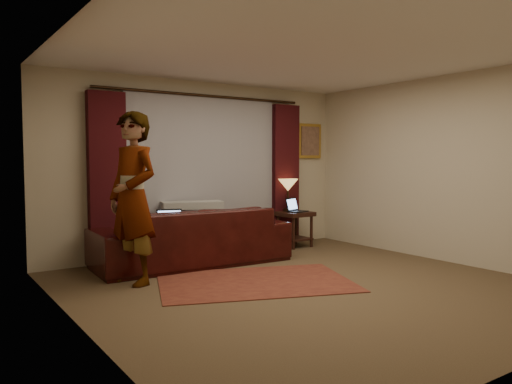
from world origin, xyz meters
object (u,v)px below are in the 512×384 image
Objects in this scene: sofa at (192,225)px; laptop_sofa at (170,220)px; end_table at (295,229)px; laptop_table at (298,205)px; tiffany_lamp at (288,195)px; person at (133,198)px.

laptop_sofa is at bearing 26.90° from sofa.
laptop_table reaches higher than end_table.
end_table is 0.41m from laptop_table.
laptop_table is (2.03, 0.22, 0.16)m from sofa.
tiffany_lamp is (2.38, 0.60, 0.19)m from laptop_sofa.
tiffany_lamp reaches higher than sofa.
sofa is at bearing 102.26° from person.
laptop_table is 3.20m from person.
laptop_sofa is 0.68× the size of tiffany_lamp.
sofa is at bearing 43.19° from laptop_sofa.
laptop_table is 0.17× the size of person.
person reaches higher than laptop_table.
laptop_table is at bearing 87.70° from person.
end_table is 0.29× the size of person.
person is at bearing -164.42° from end_table.
sofa is 1.33× the size of person.
person is (-0.64, -0.40, 0.34)m from laptop_sofa.
sofa is 7.20× the size of laptop_sofa.
tiffany_lamp is 0.25m from laptop_table.
tiffany_lamp is at bearing 91.32° from person.
laptop_sofa is 2.46m from tiffany_lamp.
end_table is at bearing 29.32° from laptop_sofa.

